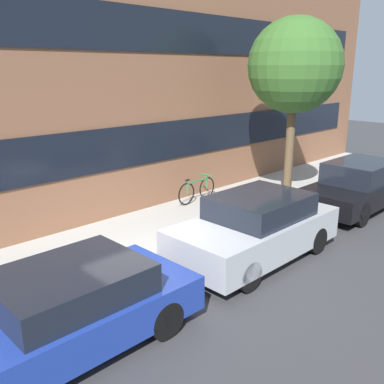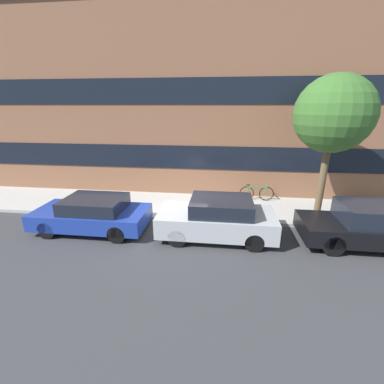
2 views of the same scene
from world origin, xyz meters
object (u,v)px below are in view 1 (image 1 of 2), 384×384
parked_car_black (358,186)px  bicycle (197,189)px  parked_car_silver (256,228)px  parked_car_blue (65,310)px  fire_hydrant (25,284)px  street_tree (295,66)px

parked_car_black → bicycle: (-3.12, 3.48, -0.19)m
parked_car_silver → parked_car_blue: bearing=0.0°
parked_car_silver → bicycle: parked_car_silver is taller
fire_hydrant → street_tree: 9.00m
parked_car_silver → fire_hydrant: size_ratio=5.59×
parked_car_black → street_tree: street_tree is taller
parked_car_silver → street_tree: 5.36m
street_tree → parked_car_blue: bearing=-168.3°
parked_car_silver → street_tree: street_tree is taller
parked_car_silver → fire_hydrant: (-4.44, 1.42, -0.21)m
parked_car_blue → street_tree: size_ratio=0.76×
parked_car_blue → street_tree: 9.13m
parked_car_silver → street_tree: bearing=-155.8°
parked_car_blue → bicycle: size_ratio=2.55×
parked_car_black → street_tree: bearing=-59.6°
parked_car_blue → parked_car_silver: size_ratio=1.02×
parked_car_silver → bicycle: size_ratio=2.50×
fire_hydrant → street_tree: (8.27, 0.30, 3.54)m
parked_car_silver → parked_car_black: parked_car_black is taller
parked_car_black → bicycle: size_ratio=2.64×
parked_car_silver → parked_car_black: 4.84m
parked_car_silver → bicycle: bearing=-116.4°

